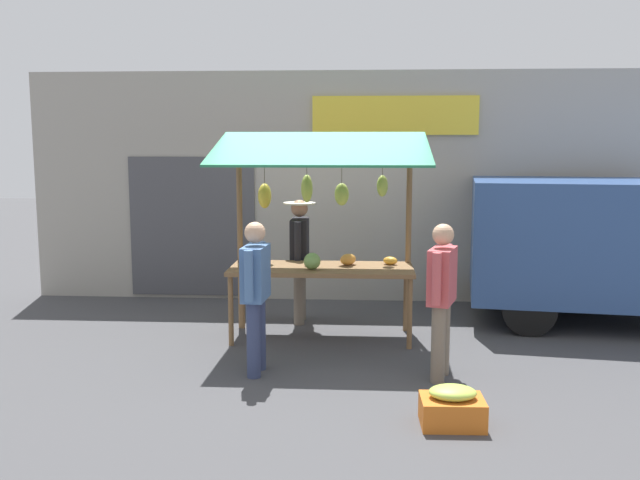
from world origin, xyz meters
TOP-DOWN VIEW (x-y plane):
  - ground_plane at (0.00, 0.00)m, footprint 40.00×40.00m
  - street_backdrop at (0.03, -2.20)m, footprint 9.00×0.30m
  - market_stall at (0.00, -0.02)m, footprint 2.50×1.46m
  - vendor_with_sunhat at (0.34, -0.75)m, footprint 0.42×0.70m
  - shopper_with_ponytail at (0.59, 1.35)m, footprint 0.25×0.68m
  - shopper_in_striped_shirt at (-1.29, 1.39)m, footprint 0.35×0.66m
  - parked_van at (-3.99, -0.92)m, footprint 4.61×2.42m
  - produce_crate_near at (-1.27, 2.59)m, footprint 0.54×0.41m

SIDE VIEW (x-z plane):
  - ground_plane at x=0.00m, z-range 0.00..0.00m
  - produce_crate_near at x=-1.27m, z-range -0.02..0.33m
  - shopper_in_striped_shirt at x=-1.29m, z-range 0.12..1.69m
  - shopper_with_ponytail at x=0.59m, z-range 0.12..1.69m
  - vendor_with_sunhat at x=0.34m, z-range 0.15..1.77m
  - parked_van at x=-3.99m, z-range 0.18..2.06m
  - market_stall at x=0.00m, z-range 0.29..2.78m
  - street_backdrop at x=0.03m, z-range 0.00..3.40m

